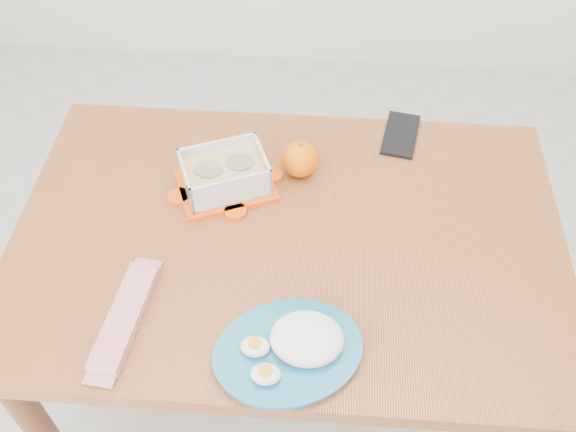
# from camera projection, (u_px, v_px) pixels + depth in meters

# --- Properties ---
(ground) EXTENTS (3.50, 3.50, 0.00)m
(ground) POSITION_uv_depth(u_px,v_px,m) (341.00, 419.00, 1.87)
(ground) COLOR #B7B7B2
(ground) RESTS_ON ground
(dining_table) EXTENTS (1.18, 0.80, 0.75)m
(dining_table) POSITION_uv_depth(u_px,v_px,m) (288.00, 263.00, 1.44)
(dining_table) COLOR #AC6130
(dining_table) RESTS_ON ground
(food_container) EXTENTS (0.25, 0.22, 0.09)m
(food_container) POSITION_uv_depth(u_px,v_px,m) (225.00, 174.00, 1.42)
(food_container) COLOR #FF5307
(food_container) RESTS_ON dining_table
(orange_fruit) EXTENTS (0.08, 0.08, 0.08)m
(orange_fruit) POSITION_uv_depth(u_px,v_px,m) (300.00, 159.00, 1.45)
(orange_fruit) COLOR orange
(orange_fruit) RESTS_ON dining_table
(rice_plate) EXTENTS (0.35, 0.35, 0.07)m
(rice_plate) POSITION_uv_depth(u_px,v_px,m) (294.00, 346.00, 1.16)
(rice_plate) COLOR #1A678F
(rice_plate) RESTS_ON dining_table
(candy_bar) EXTENTS (0.08, 0.24, 0.02)m
(candy_bar) POSITION_uv_depth(u_px,v_px,m) (125.00, 317.00, 1.21)
(candy_bar) COLOR #B90924
(candy_bar) RESTS_ON dining_table
(smartphone) EXTENTS (0.10, 0.17, 0.01)m
(smartphone) POSITION_uv_depth(u_px,v_px,m) (401.00, 135.00, 1.56)
(smartphone) COLOR black
(smartphone) RESTS_ON dining_table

